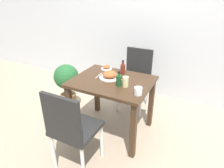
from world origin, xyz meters
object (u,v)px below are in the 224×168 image
at_px(side_plate, 106,67).
at_px(potted_plant_left, 67,83).
at_px(sauce_bottle, 119,80).
at_px(condiment_bottle, 123,68).
at_px(chair_near, 71,127).
at_px(chair_far, 136,76).
at_px(food_plate, 110,75).
at_px(drink_cup, 138,91).
at_px(juice_glass, 125,82).

xyz_separation_m(side_plate, potted_plant_left, (-0.58, -0.15, -0.29)).
distance_m(sauce_bottle, condiment_bottle, 0.35).
distance_m(sauce_bottle, potted_plant_left, 1.02).
height_order(chair_near, chair_far, same).
xyz_separation_m(chair_near, sauce_bottle, (0.20, 0.63, 0.27)).
bearing_deg(food_plate, chair_far, 81.15).
xyz_separation_m(chair_near, food_plate, (0.01, 0.77, 0.24)).
xyz_separation_m(side_plate, condiment_bottle, (0.26, -0.04, 0.05)).
distance_m(chair_far, drink_cup, 0.99).
height_order(chair_far, juice_glass, chair_far).
bearing_deg(chair_far, potted_plant_left, -146.04).
relative_size(drink_cup, condiment_bottle, 0.46).
bearing_deg(condiment_bottle, potted_plant_left, -172.12).
bearing_deg(chair_far, condiment_bottle, -92.30).
bearing_deg(food_plate, juice_glass, -25.77).
height_order(chair_near, food_plate, chair_near).
height_order(chair_near, condiment_bottle, chair_near).
bearing_deg(condiment_bottle, food_plate, -112.93).
bearing_deg(drink_cup, potted_plant_left, 165.12).
bearing_deg(sauce_bottle, food_plate, 142.98).
xyz_separation_m(chair_near, side_plate, (-0.16, 1.01, 0.23)).
height_order(food_plate, condiment_bottle, condiment_bottle).
bearing_deg(sauce_bottle, juice_glass, 10.19).
xyz_separation_m(chair_far, condiment_bottle, (-0.02, -0.46, 0.27)).
relative_size(chair_far, potted_plant_left, 1.24).
xyz_separation_m(chair_far, side_plate, (-0.28, -0.42, 0.23)).
bearing_deg(potted_plant_left, sauce_bottle, -13.37).
xyz_separation_m(chair_near, chair_far, (0.12, 1.43, 0.00)).
bearing_deg(drink_cup, side_plate, 142.76).
relative_size(side_plate, condiment_bottle, 0.80).
bearing_deg(condiment_bottle, drink_cup, -49.86).
xyz_separation_m(chair_near, condiment_bottle, (0.10, 0.97, 0.27)).
bearing_deg(chair_far, drink_cup, -68.72).
bearing_deg(condiment_bottle, juice_glass, -61.30).
xyz_separation_m(chair_far, juice_glass, (0.16, -0.78, 0.26)).
xyz_separation_m(food_plate, side_plate, (-0.17, 0.24, -0.01)).
relative_size(condiment_bottle, potted_plant_left, 0.25).
height_order(drink_cup, juice_glass, juice_glass).
distance_m(food_plate, potted_plant_left, 0.81).
relative_size(sauce_bottle, condiment_bottle, 1.00).
bearing_deg(side_plate, food_plate, -53.88).
bearing_deg(potted_plant_left, food_plate, -6.28).
bearing_deg(condiment_bottle, sauce_bottle, -73.26).
height_order(chair_far, condiment_bottle, chair_far).
relative_size(chair_far, food_plate, 3.66).
height_order(chair_near, side_plate, chair_near).
relative_size(side_plate, drink_cup, 1.75).
bearing_deg(condiment_bottle, chair_far, 87.70).
xyz_separation_m(drink_cup, potted_plant_left, (-1.20, 0.32, -0.30)).
relative_size(chair_far, juice_glass, 7.90).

